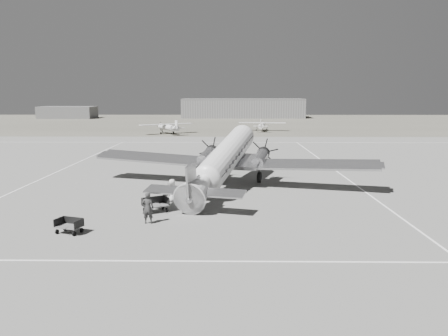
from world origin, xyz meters
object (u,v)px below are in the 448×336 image
at_px(light_plane_right, 262,126).
at_px(shed_secondary, 68,112).
at_px(baggage_cart_far, 69,226).
at_px(ground_crew, 148,208).
at_px(ramp_agent, 167,194).
at_px(light_plane_left, 168,128).
at_px(baggage_cart_near, 155,205).
at_px(hangar_main, 243,108).
at_px(dc3_airliner, 224,160).
at_px(passenger, 172,190).

bearing_deg(light_plane_right, shed_secondary, 148.64).
distance_m(baggage_cart_far, ground_crew, 4.85).
height_order(ground_crew, ramp_agent, ground_crew).
distance_m(light_plane_left, ramp_agent, 59.07).
height_order(baggage_cart_near, ramp_agent, ramp_agent).
distance_m(baggage_cart_far, ramp_agent, 8.38).
bearing_deg(baggage_cart_near, ramp_agent, 44.90).
bearing_deg(baggage_cart_near, hangar_main, 55.26).
relative_size(hangar_main, baggage_cart_far, 26.57).
relative_size(dc3_airliner, baggage_cart_far, 16.79).
relative_size(hangar_main, baggage_cart_near, 23.01).
distance_m(hangar_main, baggage_cart_far, 130.45).
bearing_deg(passenger, baggage_cart_near, 140.80).
bearing_deg(light_plane_right, hangar_main, 100.76).
bearing_deg(ground_crew, baggage_cart_far, 23.71).
height_order(hangar_main, passenger, hangar_main).
bearing_deg(light_plane_right, passenger, -92.09).
bearing_deg(shed_secondary, ramp_agent, -66.70).
distance_m(shed_secondary, ground_crew, 132.49).
bearing_deg(hangar_main, ground_crew, -94.38).
distance_m(baggage_cart_near, baggage_cart_far, 6.47).
height_order(shed_secondary, baggage_cart_far, shed_secondary).
relative_size(dc3_airliner, passenger, 14.93).
xyz_separation_m(baggage_cart_far, ground_crew, (4.35, 2.06, 0.58)).
bearing_deg(shed_secondary, hangar_main, 4.76).
relative_size(shed_secondary, light_plane_left, 1.55).
bearing_deg(light_plane_right, baggage_cart_far, -94.92).
bearing_deg(hangar_main, light_plane_left, -105.13).
distance_m(shed_secondary, baggage_cart_far, 132.84).
bearing_deg(baggage_cart_far, light_plane_left, 111.28).
xyz_separation_m(hangar_main, light_plane_right, (2.70, -56.46, -2.20)).
bearing_deg(ramp_agent, shed_secondary, 39.48).
bearing_deg(dc3_airliner, light_plane_left, 118.03).
bearing_deg(ground_crew, shed_secondary, -69.40).
bearing_deg(dc3_airliner, shed_secondary, 130.94).
distance_m(hangar_main, light_plane_left, 66.71).
xyz_separation_m(shed_secondary, baggage_cart_far, (45.88, -124.66, -1.55)).
bearing_deg(light_plane_left, ramp_agent, -113.18).
distance_m(dc3_airliner, ground_crew, 11.52).
xyz_separation_m(light_plane_left, ground_crew, (7.63, -63.23, -0.18)).
bearing_deg(baggage_cart_far, passenger, 74.85).
relative_size(baggage_cart_far, ground_crew, 0.77).
xyz_separation_m(light_plane_left, baggage_cart_near, (7.65, -60.52, -0.69)).
bearing_deg(baggage_cart_near, dc3_airliner, 27.97).
bearing_deg(ramp_agent, light_plane_right, 5.99).
bearing_deg(dc3_airliner, ground_crew, -99.81).
bearing_deg(passenger, dc3_airliner, -64.64).
relative_size(shed_secondary, passenger, 10.13).
relative_size(hangar_main, light_plane_left, 3.62).
height_order(light_plane_right, ground_crew, light_plane_right).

